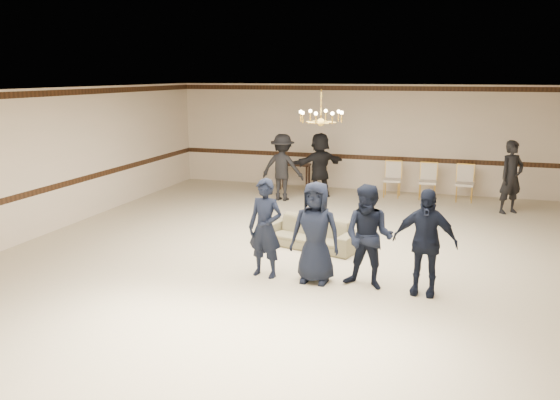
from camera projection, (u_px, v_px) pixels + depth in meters
The scene contains 16 objects.
room at pixel (307, 177), 10.50m from camera, with size 12.01×14.01×3.21m.
chair_rail at pixel (366, 157), 17.13m from camera, with size 12.00×0.02×0.14m, color #321C0F.
crown_molding at pixel (368, 88), 16.67m from camera, with size 12.00×0.02×0.14m, color #321C0F.
chandelier at pixel (321, 106), 11.15m from camera, with size 0.94×0.94×0.89m, color gold, non-canonical shape.
boy_a at pixel (265, 228), 9.75m from camera, with size 0.64×0.42×1.75m, color black.
boy_b at pixel (315, 232), 9.49m from camera, with size 0.85×0.56×1.75m, color black.
boy_c at pixel (369, 237), 9.22m from camera, with size 0.85×0.66×1.75m, color black.
boy_d at pixel (425, 242), 8.95m from camera, with size 1.02×0.43×1.75m, color black.
settee at pixel (310, 233), 11.54m from camera, with size 2.02×0.79×0.59m, color #74694D.
adult_left at pixel (282, 167), 15.72m from camera, with size 1.21×0.69×1.87m, color black.
adult_mid at pixel (320, 165), 16.10m from camera, with size 1.74×0.55×1.87m, color black.
adult_right at pixel (511, 177), 14.22m from camera, with size 0.68×0.45×1.87m, color black.
banquet_chair_left at pixel (392, 180), 16.21m from camera, with size 0.49×0.49×1.01m, color beige, non-canonical shape.
banquet_chair_mid at pixel (428, 182), 15.92m from camera, with size 0.49×0.49×1.01m, color beige, non-canonical shape.
banquet_chair_right at pixel (465, 184), 15.62m from camera, with size 0.49×0.49×1.01m, color beige, non-canonical shape.
console_table at pixel (295, 176), 17.31m from camera, with size 0.96×0.40×0.80m, color black.
Camera 1 is at (2.64, -10.01, 3.50)m, focal length 35.96 mm.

